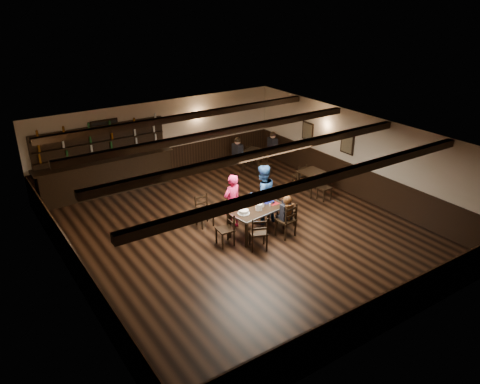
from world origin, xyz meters
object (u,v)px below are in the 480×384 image
man_blue (262,194)px  chair_near_right (288,218)px  cake (244,212)px  woman_pink (232,202)px  bar_counter (106,171)px  dining_table (258,211)px  chair_near_left (259,231)px

man_blue → chair_near_right: bearing=96.2°
chair_near_right → cake: bearing=149.8°
man_blue → cake: man_blue is taller
woman_pink → bar_counter: size_ratio=0.36×
dining_table → bar_counter: bar_counter is taller
dining_table → bar_counter: 5.63m
chair_near_left → bar_counter: bar_counter is taller
chair_near_right → woman_pink: 1.62m
man_blue → bar_counter: bar_counter is taller
chair_near_left → woman_pink: bearing=86.7°
chair_near_right → chair_near_left: bearing=-174.2°
cake → bar_counter: bearing=111.3°
chair_near_left → woman_pink: woman_pink is taller
woman_pink → bar_counter: bearing=-76.1°
chair_near_right → man_blue: (-0.05, 1.11, 0.30)m
woman_pink → cake: (-0.07, -0.68, -0.00)m
chair_near_left → chair_near_right: (1.04, 0.11, 0.02)m
dining_table → cake: 0.50m
woman_pink → bar_counter: (-2.04, 4.39, -0.08)m
chair_near_right → man_blue: man_blue is taller
cake → chair_near_right: bearing=-30.2°
woman_pink → dining_table: bearing=110.1°
chair_near_left → chair_near_right: bearing=5.8°
chair_near_left → cake: bearing=89.3°
bar_counter → woman_pink: bearing=-65.0°
dining_table → bar_counter: bearing=115.9°
chair_near_left → man_blue: bearing=50.9°
woman_pink → man_blue: (0.91, -0.17, 0.07)m
chair_near_left → man_blue: man_blue is taller
dining_table → chair_near_right: (0.55, -0.61, -0.11)m
chair_near_right → dining_table: bearing=132.2°
chair_near_right → man_blue: bearing=92.6°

